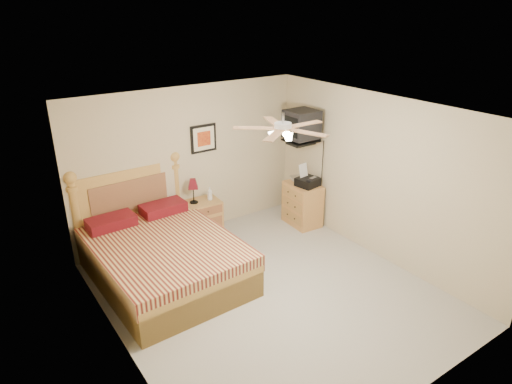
# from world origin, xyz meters

# --- Properties ---
(floor) EXTENTS (4.50, 4.50, 0.00)m
(floor) POSITION_xyz_m (0.00, 0.00, 0.00)
(floor) COLOR #A29D92
(floor) RESTS_ON ground
(ceiling) EXTENTS (4.00, 4.50, 0.04)m
(ceiling) POSITION_xyz_m (0.00, 0.00, 2.50)
(ceiling) COLOR white
(ceiling) RESTS_ON ground
(wall_back) EXTENTS (4.00, 0.04, 2.50)m
(wall_back) POSITION_xyz_m (0.00, 2.25, 1.25)
(wall_back) COLOR #C2B28E
(wall_back) RESTS_ON ground
(wall_front) EXTENTS (4.00, 0.04, 2.50)m
(wall_front) POSITION_xyz_m (0.00, -2.25, 1.25)
(wall_front) COLOR #C2B28E
(wall_front) RESTS_ON ground
(wall_left) EXTENTS (0.04, 4.50, 2.50)m
(wall_left) POSITION_xyz_m (-2.00, 0.00, 1.25)
(wall_left) COLOR #C2B28E
(wall_left) RESTS_ON ground
(wall_right) EXTENTS (0.04, 4.50, 2.50)m
(wall_right) POSITION_xyz_m (2.00, 0.00, 1.25)
(wall_right) COLOR #C2B28E
(wall_right) RESTS_ON ground
(bed) EXTENTS (1.83, 2.36, 1.49)m
(bed) POSITION_xyz_m (-1.02, 1.12, 0.75)
(bed) COLOR #C29246
(bed) RESTS_ON ground
(nightstand) EXTENTS (0.61, 0.48, 0.63)m
(nightstand) POSITION_xyz_m (0.07, 2.00, 0.31)
(nightstand) COLOR #AE7F40
(nightstand) RESTS_ON ground
(table_lamp) EXTENTS (0.28, 0.28, 0.42)m
(table_lamp) POSITION_xyz_m (-0.07, 2.03, 0.84)
(table_lamp) COLOR maroon
(table_lamp) RESTS_ON nightstand
(lotion_bottle) EXTENTS (0.11, 0.11, 0.22)m
(lotion_bottle) POSITION_xyz_m (0.21, 1.98, 0.74)
(lotion_bottle) COLOR silver
(lotion_bottle) RESTS_ON nightstand
(framed_picture) EXTENTS (0.46, 0.04, 0.46)m
(framed_picture) POSITION_xyz_m (0.27, 2.23, 1.62)
(framed_picture) COLOR black
(framed_picture) RESTS_ON wall_back
(dresser) EXTENTS (0.49, 0.67, 0.76)m
(dresser) POSITION_xyz_m (1.73, 1.38, 0.38)
(dresser) COLOR #B07A3C
(dresser) RESTS_ON ground
(fax_machine) EXTENTS (0.40, 0.42, 0.37)m
(fax_machine) POSITION_xyz_m (1.74, 1.28, 0.95)
(fax_machine) COLOR black
(fax_machine) RESTS_ON dresser
(magazine_lower) EXTENTS (0.23, 0.27, 0.02)m
(magazine_lower) POSITION_xyz_m (1.66, 1.61, 0.77)
(magazine_lower) COLOR #B9AA96
(magazine_lower) RESTS_ON dresser
(magazine_upper) EXTENTS (0.28, 0.33, 0.02)m
(magazine_upper) POSITION_xyz_m (1.68, 1.62, 0.80)
(magazine_upper) COLOR gray
(magazine_upper) RESTS_ON magazine_lower
(wall_tv) EXTENTS (0.56, 0.46, 0.58)m
(wall_tv) POSITION_xyz_m (1.75, 1.34, 1.81)
(wall_tv) COLOR black
(wall_tv) RESTS_ON wall_right
(ceiling_fan) EXTENTS (1.14, 1.14, 0.28)m
(ceiling_fan) POSITION_xyz_m (0.00, -0.20, 2.36)
(ceiling_fan) COLOR silver
(ceiling_fan) RESTS_ON ceiling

